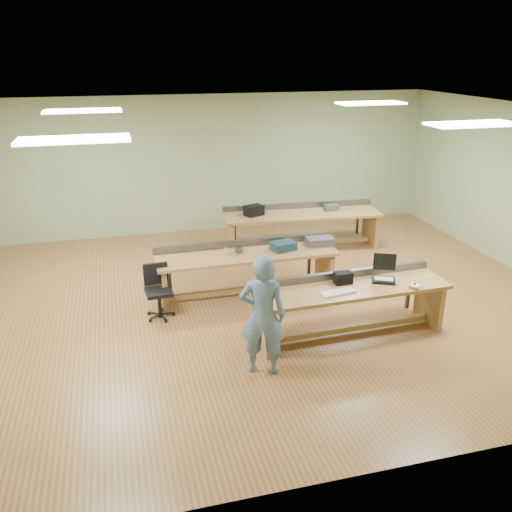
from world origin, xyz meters
name	(u,v)px	position (x,y,z in m)	size (l,w,h in m)	color
floor	(259,302)	(0.00, 0.00, 0.00)	(10.00, 10.00, 0.00)	olive
ceiling	(259,115)	(0.00, 0.00, 3.00)	(10.00, 10.00, 0.00)	silver
wall_back	(212,164)	(0.00, 4.00, 1.50)	(10.00, 0.04, 3.00)	#90A27B
wall_front	(378,340)	(0.00, -4.00, 1.50)	(10.00, 0.04, 3.00)	#90A27B
fluor_panels	(259,117)	(0.00, 0.00, 2.97)	(6.20, 3.50, 0.03)	white
workbench_front	(349,299)	(0.98, -1.34, 0.56)	(2.85, 0.85, 0.86)	#AD8A48
workbench_mid	(246,263)	(-0.13, 0.35, 0.56)	(2.99, 0.82, 0.86)	#AD8A48
workbench_back	(302,221)	(1.54, 2.30, 0.56)	(3.25, 1.10, 0.86)	#AD8A48
person	(263,316)	(-0.49, -1.98, 0.80)	(0.58, 0.38, 1.59)	slate
laptop_base	(384,280)	(1.52, -1.31, 0.77)	(0.32, 0.26, 0.04)	black
laptop_screen	(385,262)	(1.57, -1.19, 1.00)	(0.32, 0.02, 0.25)	black
keyboard	(338,293)	(0.72, -1.53, 0.76)	(0.50, 0.17, 0.03)	silver
trackball_mouse	(415,286)	(1.83, -1.63, 0.79)	(0.14, 0.17, 0.07)	white
camera_bag	(343,278)	(0.91, -1.22, 0.84)	(0.25, 0.16, 0.17)	black
task_chair	(159,298)	(-1.62, -0.10, 0.30)	(0.49, 0.49, 0.83)	black
parts_bin_teal	(283,246)	(0.51, 0.32, 0.82)	(0.38, 0.29, 0.13)	#12303C
parts_bin_grey	(320,241)	(1.19, 0.40, 0.81)	(0.46, 0.29, 0.13)	#3B3B3E
mug	(239,250)	(-0.24, 0.37, 0.80)	(0.14, 0.14, 0.11)	#3B3B3E
drinks_can	(226,251)	(-0.46, 0.32, 0.81)	(0.07, 0.07, 0.12)	silver
storage_box_back	(254,210)	(0.54, 2.38, 0.85)	(0.35, 0.25, 0.20)	black
tray_back	(331,207)	(2.19, 2.32, 0.81)	(0.29, 0.21, 0.12)	#3B3B3E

